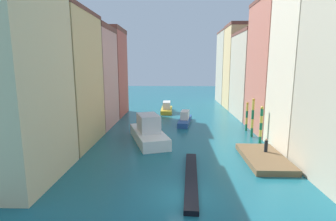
# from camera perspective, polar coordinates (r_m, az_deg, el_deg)

# --- Properties ---
(ground_plane) EXTENTS (154.00, 154.00, 0.00)m
(ground_plane) POSITION_cam_1_polar(r_m,az_deg,el_deg) (42.91, 2.55, -2.80)
(ground_plane) COLOR #196070
(building_left_0) EXTENTS (6.51, 9.36, 20.65)m
(building_left_0) POSITION_cam_1_polar(r_m,az_deg,el_deg) (24.00, -32.10, 10.35)
(building_left_0) COLOR beige
(building_left_0) RESTS_ON ground
(building_left_1) EXTENTS (6.51, 9.99, 15.97)m
(building_left_1) POSITION_cam_1_polar(r_m,az_deg,el_deg) (32.70, -22.18, 6.57)
(building_left_1) COLOR #DBB77A
(building_left_1) RESTS_ON ground
(building_left_2) EXTENTS (6.51, 9.08, 15.57)m
(building_left_2) POSITION_cam_1_polar(r_m,az_deg,el_deg) (41.68, -16.86, 7.23)
(building_left_2) COLOR tan
(building_left_2) RESTS_ON ground
(building_left_3) EXTENTS (6.51, 8.81, 16.50)m
(building_left_3) POSITION_cam_1_polar(r_m,az_deg,el_deg) (50.52, -13.56, 8.35)
(building_left_3) COLOR #B25147
(building_left_3) RESTS_ON ground
(building_right_1) EXTENTS (6.51, 7.25, 22.47)m
(building_right_1) POSITION_cam_1_polar(r_m,az_deg,el_deg) (31.82, 29.52, 11.82)
(building_right_1) COLOR beige
(building_right_1) RESTS_ON ground
(building_right_2) EXTENTS (6.51, 9.51, 18.72)m
(building_right_2) POSITION_cam_1_polar(r_m,az_deg,el_deg) (39.55, 23.52, 8.98)
(building_right_2) COLOR #C6705B
(building_right_2) RESTS_ON ground
(building_right_3) EXTENTS (6.51, 11.64, 15.69)m
(building_right_3) POSITION_cam_1_polar(r_m,az_deg,el_deg) (49.85, 18.77, 7.60)
(building_right_3) COLOR #BCB299
(building_right_3) RESTS_ON ground
(building_right_4) EXTENTS (6.51, 7.73, 18.45)m
(building_right_4) POSITION_cam_1_polar(r_m,az_deg,el_deg) (59.41, 16.03, 9.41)
(building_right_4) COLOR #DBB77A
(building_right_4) RESTS_ON ground
(building_right_5) EXTENTS (6.51, 10.26, 18.25)m
(building_right_5) POSITION_cam_1_polar(r_m,az_deg,el_deg) (68.50, 14.09, 9.46)
(building_right_5) COLOR #BCB299
(building_right_5) RESTS_ON ground
(waterfront_dock) EXTENTS (3.92, 7.81, 0.57)m
(waterfront_dock) POSITION_cam_1_polar(r_m,az_deg,el_deg) (28.05, 20.77, -9.96)
(waterfront_dock) COLOR brown
(waterfront_dock) RESTS_ON ground
(person_on_dock) EXTENTS (0.36, 0.36, 1.48)m
(person_on_dock) POSITION_cam_1_polar(r_m,az_deg,el_deg) (28.90, 21.23, -7.37)
(person_on_dock) COLOR black
(person_on_dock) RESTS_ON waterfront_dock
(mooring_pole_0) EXTENTS (0.38, 0.38, 4.70)m
(mooring_pole_0) POSITION_cam_1_polar(r_m,az_deg,el_deg) (33.32, 20.23, -2.98)
(mooring_pole_0) COLOR #197247
(mooring_pole_0) RESTS_ON ground
(mooring_pole_1) EXTENTS (0.37, 0.37, 5.29)m
(mooring_pole_1) POSITION_cam_1_polar(r_m,az_deg,el_deg) (35.84, 18.52, -1.50)
(mooring_pole_1) COLOR #197247
(mooring_pole_1) RESTS_ON ground
(mooring_pole_2) EXTENTS (0.35, 0.35, 4.28)m
(mooring_pole_2) POSITION_cam_1_polar(r_m,az_deg,el_deg) (39.20, 17.33, -1.23)
(mooring_pole_2) COLOR #197247
(mooring_pole_2) RESTS_ON ground
(vaporetto_white) EXTENTS (6.07, 9.89, 3.49)m
(vaporetto_white) POSITION_cam_1_polar(r_m,az_deg,el_deg) (32.51, -4.41, -4.84)
(vaporetto_white) COLOR white
(vaporetto_white) RESTS_ON ground
(gondola_black) EXTENTS (1.65, 10.79, 0.39)m
(gondola_black) POSITION_cam_1_polar(r_m,az_deg,el_deg) (22.38, 5.24, -14.80)
(gondola_black) COLOR black
(gondola_black) RESTS_ON ground
(motorboat_0) EXTENTS (2.23, 7.00, 2.21)m
(motorboat_0) POSITION_cam_1_polar(r_m,az_deg,el_deg) (52.52, -0.31, 0.51)
(motorboat_0) COLOR gold
(motorboat_0) RESTS_ON ground
(motorboat_1) EXTENTS (2.75, 7.71, 2.15)m
(motorboat_1) POSITION_cam_1_polar(r_m,az_deg,el_deg) (42.44, 3.84, -1.94)
(motorboat_1) COLOR #234C93
(motorboat_1) RESTS_ON ground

